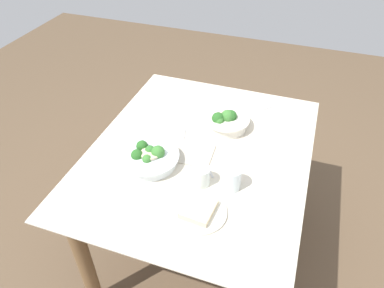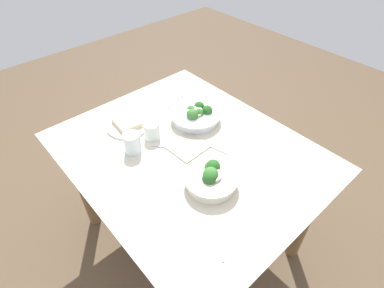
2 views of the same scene
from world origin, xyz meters
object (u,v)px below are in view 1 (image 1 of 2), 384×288
object	(u,v)px
water_glass_center	(231,178)
napkin_folded_upper	(195,153)
table_knife_right	(113,193)
broccoli_bowl_near	(149,158)
fork_by_near_bowl	(267,108)
water_glass_side	(201,176)
table_knife_left	(183,140)
broccoli_bowl_far	(226,121)
bread_side_plate	(198,211)
fork_by_far_bowl	(208,168)

from	to	relation	value
water_glass_center	napkin_folded_upper	size ratio (longest dim) A/B	0.61
table_knife_right	broccoli_bowl_near	bearing A→B (deg)	57.21
water_glass_center	fork_by_near_bowl	bearing A→B (deg)	176.29
table_knife_right	napkin_folded_upper	size ratio (longest dim) A/B	1.34
water_glass_side	table_knife_left	world-z (taller)	water_glass_side
broccoli_bowl_far	water_glass_side	world-z (taller)	broccoli_bowl_far
broccoli_bowl_far	water_glass_side	distance (m)	0.41
fork_by_near_bowl	table_knife_left	size ratio (longest dim) A/B	0.42
table_knife_right	broccoli_bowl_far	bearing A→B (deg)	45.97
broccoli_bowl_near	broccoli_bowl_far	bearing A→B (deg)	145.69
fork_by_near_bowl	napkin_folded_upper	world-z (taller)	napkin_folded_upper
bread_side_plate	fork_by_far_bowl	distance (m)	0.25
bread_side_plate	water_glass_center	world-z (taller)	water_glass_center
fork_by_far_bowl	napkin_folded_upper	xyz separation A→B (m)	(-0.07, -0.09, 0.00)
broccoli_bowl_near	bread_side_plate	xyz separation A→B (m)	(0.20, 0.29, -0.02)
fork_by_far_bowl	fork_by_near_bowl	world-z (taller)	same
bread_side_plate	water_glass_center	size ratio (longest dim) A/B	2.20
water_glass_side	table_knife_left	bearing A→B (deg)	-145.41
broccoli_bowl_near	table_knife_left	bearing A→B (deg)	157.17
fork_by_far_bowl	napkin_folded_upper	world-z (taller)	napkin_folded_upper
bread_side_plate	water_glass_center	distance (m)	0.20
water_glass_center	napkin_folded_upper	world-z (taller)	water_glass_center
fork_by_near_bowl	table_knife_right	world-z (taller)	same
fork_by_far_bowl	napkin_folded_upper	bearing A→B (deg)	14.99
broccoli_bowl_near	napkin_folded_upper	size ratio (longest dim) A/B	1.59
broccoli_bowl_near	bread_side_plate	size ratio (longest dim) A/B	1.19
broccoli_bowl_near	fork_by_far_bowl	distance (m)	0.26
broccoli_bowl_far	fork_by_near_bowl	world-z (taller)	broccoli_bowl_far
bread_side_plate	fork_by_near_bowl	xyz separation A→B (m)	(-0.79, 0.12, -0.01)
fork_by_far_bowl	fork_by_near_bowl	size ratio (longest dim) A/B	1.20
water_glass_center	table_knife_right	bearing A→B (deg)	-66.33
table_knife_left	water_glass_side	bearing A→B (deg)	-159.74
broccoli_bowl_far	water_glass_center	world-z (taller)	same
bread_side_plate	napkin_folded_upper	distance (m)	0.34
fork_by_near_bowl	table_knife_left	world-z (taller)	same
water_glass_side	water_glass_center	bearing A→B (deg)	99.22
fork_by_near_bowl	table_knife_right	distance (m)	0.94
broccoli_bowl_far	fork_by_near_bowl	bearing A→B (deg)	144.77
water_glass_side	napkin_folded_upper	xyz separation A→B (m)	(-0.17, -0.08, -0.04)
water_glass_center	table_knife_right	world-z (taller)	water_glass_center
broccoli_bowl_far	water_glass_side	xyz separation A→B (m)	(0.41, 0.00, 0.00)
broccoli_bowl_near	fork_by_near_bowl	distance (m)	0.73
water_glass_center	table_knife_right	xyz separation A→B (m)	(0.19, -0.44, -0.05)
water_glass_center	table_knife_left	xyz separation A→B (m)	(-0.22, -0.29, -0.05)
fork_by_near_bowl	napkin_folded_upper	bearing A→B (deg)	19.06
broccoli_bowl_far	napkin_folded_upper	size ratio (longest dim) A/B	1.38
water_glass_side	fork_by_near_bowl	distance (m)	0.66
broccoli_bowl_near	table_knife_left	size ratio (longest dim) A/B	1.42
water_glass_side	fork_by_near_bowl	bearing A→B (deg)	165.60
napkin_folded_upper	bread_side_plate	bearing A→B (deg)	21.21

